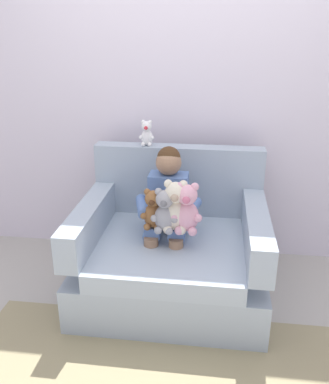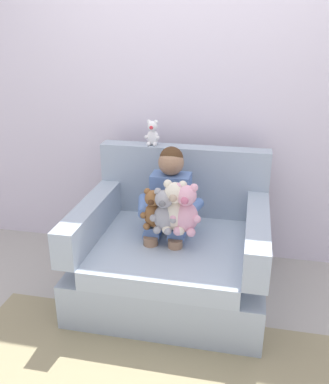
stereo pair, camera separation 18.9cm
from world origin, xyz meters
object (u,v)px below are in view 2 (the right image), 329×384
Objects in this scene: plush_pink at (186,210)px; plush_cream at (175,208)px; seated_child at (169,204)px; plush_white_on_backrest at (152,133)px; plush_grey at (164,212)px; armchair at (173,253)px; plush_brown at (153,210)px.

plush_cream is (-0.07, 0.01, 0.00)m from plush_pink.
seated_child is 0.20m from plush_cream.
plush_white_on_backrest is at bearing 119.05° from plush_cream.
seated_child is 0.20m from plush_grey.
plush_cream is (0.07, -0.18, 0.05)m from seated_child.
armchair is 6.60× the size of plush_white_on_backrest.
plush_pink is (0.14, -0.19, 0.05)m from seated_child.
armchair is 0.43m from plush_pink.
plush_brown is 0.92× the size of plush_grey.
plush_brown is at bearing -69.53° from plush_white_on_backrest.
plush_grey is at bearing -159.97° from plush_pink.
plush_pink reaches higher than plush_brown.
plush_grey is (-0.13, -0.01, -0.02)m from plush_pink.
seated_child reaches higher than armchair.
plush_pink is at bearing -50.84° from plush_white_on_backrest.
plush_pink is 0.71m from plush_white_on_backrest.
plush_brown is 0.79× the size of plush_cream.
plush_pink is 1.23× the size of plush_brown.
seated_child is 3.11× the size of plush_brown.
plush_white_on_backrest is at bearing 102.94° from plush_grey.
plush_cream is at bearing 10.49° from plush_grey.
plush_brown is at bearing 146.71° from plush_grey.
armchair is at bearing -52.54° from plush_white_on_backrest.
plush_pink is 1.14× the size of plush_grey.
plush_white_on_backrest is (-0.20, 0.54, 0.35)m from plush_grey.
armchair is 3.72× the size of plush_pink.
plush_grey is 0.07m from plush_cream.
plush_pink is 1.78× the size of plush_white_on_backrest.
seated_child is (-0.04, 0.05, 0.34)m from armchair.
armchair is at bearing 71.00° from plush_grey.
armchair is 0.86m from plush_white_on_backrest.
seated_child reaches higher than plush_grey.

